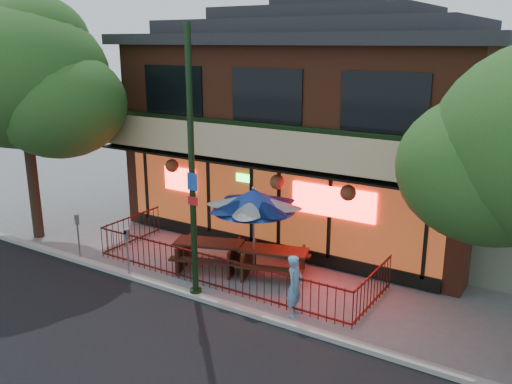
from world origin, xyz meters
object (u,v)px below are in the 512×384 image
street_light (192,182)px  parking_meter_near (127,245)px  street_tree_left (23,70)px  patio_umbrella (254,200)px  picnic_table_left (209,251)px  picnic_table_right (274,258)px  parking_meter_far (78,230)px  pedestrian (295,286)px

street_light → parking_meter_near: street_light is taller
street_tree_left → patio_umbrella: street_tree_left is taller
street_tree_left → picnic_table_left: bearing=7.4°
street_light → picnic_table_left: (-0.80, 1.65, -2.59)m
picnic_table_right → picnic_table_left: bearing=-163.8°
picnic_table_right → parking_meter_far: size_ratio=1.52×
street_light → patio_umbrella: size_ratio=2.62×
street_tree_left → parking_meter_far: size_ratio=5.39×
picnic_table_right → patio_umbrella: size_ratio=0.85×
street_tree_left → patio_umbrella: bearing=8.1°
patio_umbrella → parking_meter_far: bearing=-159.4°
parking_meter_near → parking_meter_far: size_ratio=0.98×
street_tree_left → pedestrian: 11.29m
picnic_table_left → parking_meter_near: parking_meter_near is taller
pedestrian → parking_meter_near: pedestrian is taller
street_light → picnic_table_right: bearing=63.4°
street_tree_left → parking_meter_far: street_tree_left is taller
street_light → pedestrian: size_ratio=4.47×
street_tree_left → pedestrian: (10.17, -0.29, -4.89)m
street_tree_left → parking_meter_far: 5.55m
parking_meter_near → parking_meter_far: (-2.18, 0.08, 0.02)m
picnic_table_right → parking_meter_far: 6.09m
parking_meter_far → picnic_table_left: bearing=23.7°
street_light → patio_umbrella: 2.21m
parking_meter_near → street_tree_left: bearing=170.3°
pedestrian → picnic_table_left: bearing=68.3°
pedestrian → parking_meter_near: 5.13m
parking_meter_near → pedestrian: bearing=6.5°
picnic_table_right → patio_umbrella: (-0.51, -0.27, 1.74)m
street_light → picnic_table_right: street_light is taller
picnic_table_left → pedestrian: size_ratio=1.54×
picnic_table_right → parking_meter_near: 4.19m
street_light → picnic_table_right: size_ratio=3.07×
street_tree_left → picnic_table_right: street_tree_left is taller
street_light → patio_umbrella: (0.60, 1.94, -0.87)m
street_tree_left → patio_umbrella: (8.06, 1.15, -3.39)m
street_light → parking_meter_near: (-2.38, -0.08, -2.16)m
picnic_table_left → pedestrian: bearing=-18.1°
street_tree_left → parking_meter_near: bearing=-9.7°
picnic_table_right → parking_meter_near: (-3.48, -2.28, 0.45)m
street_light → parking_meter_far: bearing=180.0°
pedestrian → parking_meter_far: size_ratio=1.05×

